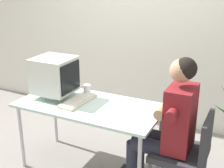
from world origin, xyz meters
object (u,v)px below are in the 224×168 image
at_px(crt_monitor, 55,75).
at_px(desk_mug, 87,89).
at_px(desk, 89,110).
at_px(keyboard, 78,101).
at_px(person_seated, 168,123).
at_px(office_chair, 187,150).

relative_size(crt_monitor, desk_mug, 4.14).
height_order(desk, crt_monitor, crt_monitor).
relative_size(keyboard, desk_mug, 4.40).
distance_m(desk, person_seated, 0.79).
xyz_separation_m(office_chair, person_seated, (-0.18, 0.00, 0.22)).
height_order(desk, desk_mug, desk_mug).
distance_m(keyboard, office_chair, 1.13).
bearing_deg(crt_monitor, desk, -3.42).
xyz_separation_m(desk, office_chair, (0.98, 0.00, -0.19)).
bearing_deg(keyboard, person_seated, 0.86).
relative_size(desk, desk_mug, 14.12).
bearing_deg(desk, office_chair, 0.21).
bearing_deg(desk, person_seated, 0.26).
bearing_deg(office_chair, keyboard, -179.29).
height_order(desk, keyboard, keyboard).
bearing_deg(keyboard, desk_mug, 99.15).
distance_m(desk, office_chair, 1.00).
height_order(desk, office_chair, office_chair).
height_order(crt_monitor, person_seated, person_seated).
xyz_separation_m(crt_monitor, person_seated, (1.21, -0.02, -0.26)).
xyz_separation_m(desk, person_seated, (0.79, 0.00, 0.03)).
xyz_separation_m(keyboard, desk_mug, (-0.04, 0.25, 0.03)).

